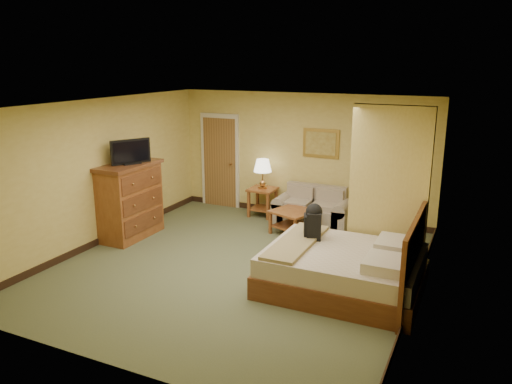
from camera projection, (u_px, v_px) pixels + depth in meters
The scene contains 17 objects.
floor at pixel (238, 266), 8.09m from camera, with size 6.00×6.00×0.00m, color #515839.
ceiling at pixel (236, 105), 7.42m from camera, with size 6.00×6.00×0.00m, color white.
back_wall at pixel (303, 156), 10.38m from camera, with size 5.50×0.02×2.60m, color #CEB558.
left_wall at pixel (100, 173), 8.88m from camera, with size 0.02×6.00×2.60m, color #CEB558.
right_wall at pixel (421, 211), 6.63m from camera, with size 0.02×6.00×2.60m, color #CEB558.
partition at pixel (389, 190), 7.69m from camera, with size 1.20×0.15×2.60m, color #CEB558.
door at pixel (220, 161), 11.22m from camera, with size 0.94×0.16×2.10m.
baseboard at pixel (301, 213), 10.69m from camera, with size 5.50×0.02×0.12m, color black.
loveseat at pixel (312, 212), 10.11m from camera, with size 1.53×0.71×0.78m.
side_table at pixel (263, 198), 10.62m from camera, with size 0.55×0.55×0.61m.
table_lamp at pixel (263, 166), 10.44m from camera, with size 0.38×0.38×0.63m.
coffee_table at pixel (293, 217), 9.54m from camera, with size 0.91×0.91×0.46m.
wall_picture at pixel (321, 143), 10.12m from camera, with size 0.76×0.04×0.59m.
dresser at pixel (130, 200), 9.28m from camera, with size 0.69×1.32×1.41m.
tv at pixel (131, 152), 9.01m from camera, with size 0.41×0.68×0.45m.
bed at pixel (347, 269), 7.18m from camera, with size 2.21×1.88×1.21m.
backpack at pixel (314, 220), 7.58m from camera, with size 0.31×0.37×0.55m.
Camera 1 is at (3.43, -6.68, 3.25)m, focal length 35.00 mm.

